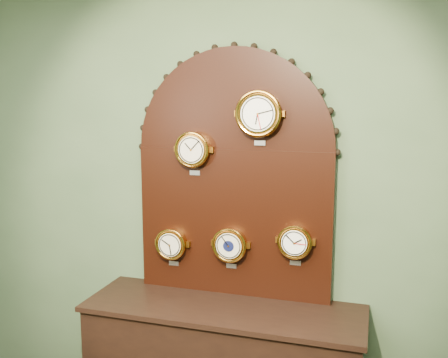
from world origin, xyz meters
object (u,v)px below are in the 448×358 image
(roman_clock, at_px, (193,150))
(arabic_clock, at_px, (259,114))
(tide_clock, at_px, (295,242))
(hygrometer, at_px, (172,244))
(barometer, at_px, (230,245))
(display_board, at_px, (234,166))

(roman_clock, xyz_separation_m, arabic_clock, (0.40, -0.00, 0.22))
(arabic_clock, bearing_deg, tide_clock, 0.43)
(roman_clock, distance_m, tide_clock, 0.81)
(roman_clock, xyz_separation_m, hygrometer, (-0.15, 0.00, -0.60))
(roman_clock, height_order, barometer, roman_clock)
(arabic_clock, xyz_separation_m, tide_clock, (0.22, 0.00, -0.73))
(arabic_clock, bearing_deg, display_board, 157.95)
(arabic_clock, distance_m, barometer, 0.81)
(roman_clock, height_order, hygrometer, roman_clock)
(hygrometer, xyz_separation_m, barometer, (0.38, -0.00, 0.03))
(display_board, bearing_deg, tide_clock, -9.60)
(tide_clock, bearing_deg, display_board, 170.40)
(display_board, height_order, roman_clock, display_board)
(display_board, height_order, hygrometer, display_board)
(roman_clock, height_order, tide_clock, roman_clock)
(roman_clock, relative_size, barometer, 1.01)
(roman_clock, distance_m, arabic_clock, 0.46)
(roman_clock, bearing_deg, barometer, -0.01)
(roman_clock, relative_size, hygrometer, 1.06)
(display_board, relative_size, barometer, 5.76)
(hygrometer, bearing_deg, arabic_clock, -0.17)
(tide_clock, bearing_deg, barometer, -179.93)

